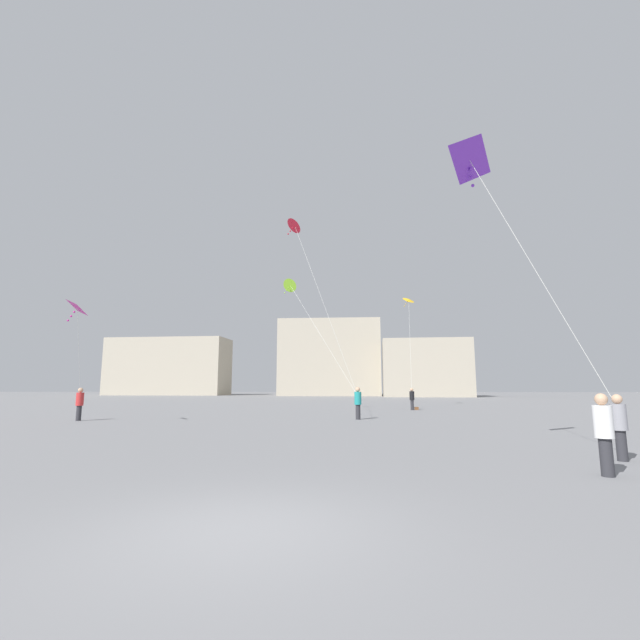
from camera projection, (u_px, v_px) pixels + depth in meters
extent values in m
plane|color=slate|center=(240.00, 531.00, 5.64)|extent=(300.00, 300.00, 0.00)
cylinder|color=#2D2D33|center=(412.00, 405.00, 34.89)|extent=(0.26, 0.26, 0.79)
cylinder|color=black|center=(412.00, 396.00, 35.00)|extent=(0.38, 0.38, 0.68)
sphere|color=tan|center=(412.00, 390.00, 35.07)|extent=(0.26, 0.26, 0.26)
cylinder|color=#2D2D33|center=(622.00, 446.00, 10.98)|extent=(0.24, 0.24, 0.75)
cylinder|color=gray|center=(619.00, 417.00, 11.09)|extent=(0.36, 0.36, 0.65)
sphere|color=tan|center=(617.00, 399.00, 11.16)|extent=(0.24, 0.24, 0.24)
cylinder|color=#2D2D33|center=(358.00, 412.00, 24.85)|extent=(0.27, 0.27, 0.82)
cylinder|color=teal|center=(358.00, 398.00, 24.96)|extent=(0.39, 0.39, 0.72)
sphere|color=tan|center=(358.00, 389.00, 25.04)|extent=(0.27, 0.27, 0.27)
cylinder|color=#2D2D33|center=(607.00, 457.00, 9.11)|extent=(0.25, 0.25, 0.77)
cylinder|color=white|center=(603.00, 422.00, 9.22)|extent=(0.37, 0.37, 0.67)
sphere|color=tan|center=(601.00, 399.00, 9.29)|extent=(0.25, 0.25, 0.25)
cylinder|color=#2D2D33|center=(79.00, 413.00, 23.91)|extent=(0.26, 0.26, 0.81)
cylinder|color=red|center=(80.00, 399.00, 24.02)|extent=(0.39, 0.39, 0.70)
sphere|color=tan|center=(81.00, 390.00, 24.10)|extent=(0.26, 0.26, 0.26)
cone|color=#8CD12D|center=(290.00, 285.00, 34.03)|extent=(1.30, 1.09, 1.02)
sphere|color=#8CD12D|center=(288.00, 288.00, 33.98)|extent=(0.10, 0.10, 0.10)
sphere|color=#8CD12D|center=(287.00, 290.00, 33.92)|extent=(0.10, 0.10, 0.10)
sphere|color=#8CD12D|center=(285.00, 293.00, 33.86)|extent=(0.10, 0.10, 0.10)
cylinder|color=silver|center=(319.00, 332.00, 29.51)|extent=(4.86, 7.69, 8.33)
pyramid|color=#D12899|center=(78.00, 307.00, 21.60)|extent=(1.40, 1.62, 0.59)
sphere|color=#D12899|center=(74.00, 312.00, 21.56)|extent=(0.10, 0.10, 0.10)
sphere|color=#D12899|center=(71.00, 316.00, 21.54)|extent=(0.10, 0.10, 0.10)
sphere|color=#D12899|center=(68.00, 320.00, 21.52)|extent=(0.10, 0.10, 0.10)
cylinder|color=silver|center=(79.00, 355.00, 22.82)|extent=(1.38, 3.10, 4.38)
cone|color=yellow|center=(409.00, 300.00, 42.79)|extent=(1.55, 1.52, 0.75)
sphere|color=yellow|center=(407.00, 302.00, 42.78)|extent=(0.10, 0.10, 0.10)
sphere|color=yellow|center=(406.00, 304.00, 42.77)|extent=(0.10, 0.10, 0.10)
sphere|color=yellow|center=(404.00, 306.00, 42.77)|extent=(0.10, 0.10, 0.10)
cylinder|color=silver|center=(410.00, 342.00, 38.91)|extent=(1.01, 6.57, 8.93)
cone|color=red|center=(295.00, 225.00, 29.01)|extent=(1.35, 1.42, 0.91)
sphere|color=red|center=(292.00, 228.00, 28.95)|extent=(0.10, 0.10, 0.10)
sphere|color=red|center=(290.00, 231.00, 28.89)|extent=(0.10, 0.10, 0.10)
sphere|color=red|center=(288.00, 234.00, 28.83)|extent=(0.10, 0.10, 0.10)
cylinder|color=silver|center=(324.00, 304.00, 27.00)|extent=(3.96, 2.23, 11.08)
pyramid|color=purple|center=(469.00, 160.00, 13.35)|extent=(1.66, 1.61, 0.98)
sphere|color=purple|center=(471.00, 169.00, 13.42)|extent=(0.10, 0.10, 0.10)
sphere|color=purple|center=(472.00, 177.00, 13.51)|extent=(0.10, 0.10, 0.10)
sphere|color=purple|center=(473.00, 186.00, 13.60)|extent=(0.10, 0.10, 0.10)
cylinder|color=silver|center=(537.00, 273.00, 12.23)|extent=(3.07, 0.99, 7.33)
cube|color=#B2A893|center=(169.00, 367.00, 97.72)|extent=(26.47, 11.07, 12.42)
cube|color=#B2A893|center=(331.00, 359.00, 94.58)|extent=(20.96, 17.10, 15.44)
cube|color=#B2A893|center=(426.00, 368.00, 81.97)|extent=(16.47, 11.40, 10.45)
cube|color=brown|center=(417.00, 408.00, 34.93)|extent=(0.33, 0.16, 0.24)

